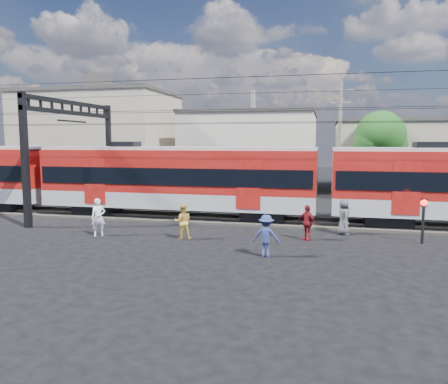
{
  "coord_description": "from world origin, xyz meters",
  "views": [
    {
      "loc": [
        5.1,
        -16.11,
        4.55
      ],
      "look_at": [
        0.19,
        5.0,
        1.97
      ],
      "focal_mm": 35.0,
      "sensor_mm": 36.0,
      "label": 1
    }
  ],
  "objects_px": {
    "pedestrian_a": "(98,217)",
    "crossing_signal": "(423,213)",
    "pedestrian_c": "(266,236)",
    "commuter_train": "(181,177)"
  },
  "relations": [
    {
      "from": "commuter_train",
      "to": "pedestrian_c",
      "type": "relative_size",
      "value": 30.12
    },
    {
      "from": "crossing_signal",
      "to": "pedestrian_c",
      "type": "bearing_deg",
      "value": -149.7
    },
    {
      "from": "pedestrian_a",
      "to": "crossing_signal",
      "type": "height_order",
      "value": "crossing_signal"
    },
    {
      "from": "commuter_train",
      "to": "pedestrian_c",
      "type": "bearing_deg",
      "value": -51.06
    },
    {
      "from": "pedestrian_a",
      "to": "pedestrian_c",
      "type": "relative_size",
      "value": 1.07
    },
    {
      "from": "pedestrian_a",
      "to": "crossing_signal",
      "type": "relative_size",
      "value": 0.89
    },
    {
      "from": "pedestrian_c",
      "to": "crossing_signal",
      "type": "xyz_separation_m",
      "value": [
        6.43,
        3.76,
        0.56
      ]
    },
    {
      "from": "pedestrian_c",
      "to": "pedestrian_a",
      "type": "bearing_deg",
      "value": -8.43
    },
    {
      "from": "commuter_train",
      "to": "pedestrian_a",
      "type": "relative_size",
      "value": 28.04
    },
    {
      "from": "commuter_train",
      "to": "crossing_signal",
      "type": "distance_m",
      "value": 13.05
    }
  ]
}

